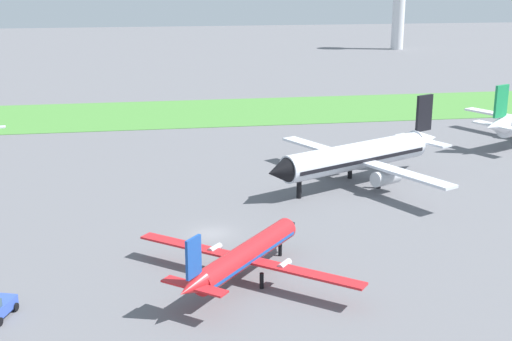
# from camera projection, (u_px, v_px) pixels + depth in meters

# --- Properties ---
(ground_plane) EXTENTS (600.00, 600.00, 0.00)m
(ground_plane) POSITION_uv_depth(u_px,v_px,m) (211.00, 233.00, 72.97)
(ground_plane) COLOR slate
(grass_taxiway_strip) EXTENTS (360.00, 28.00, 0.08)m
(grass_taxiway_strip) POSITION_uv_depth(u_px,v_px,m) (177.00, 113.00, 135.52)
(grass_taxiway_strip) COLOR #478438
(grass_taxiway_strip) RESTS_ON ground_plane
(airplane_foreground_turboprop) EXTENTS (18.37, 16.44, 6.79)m
(airplane_foreground_turboprop) POSITION_uv_depth(u_px,v_px,m) (245.00, 255.00, 61.10)
(airplane_foreground_turboprop) COLOR red
(airplane_foreground_turboprop) RESTS_ON ground_plane
(airplane_midfield_jet) EXTENTS (27.78, 27.89, 10.60)m
(airplane_midfield_jet) POSITION_uv_depth(u_px,v_px,m) (359.00, 156.00, 88.99)
(airplane_midfield_jet) COLOR silver
(airplane_midfield_jet) RESTS_ON ground_plane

